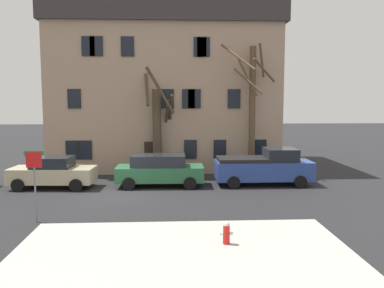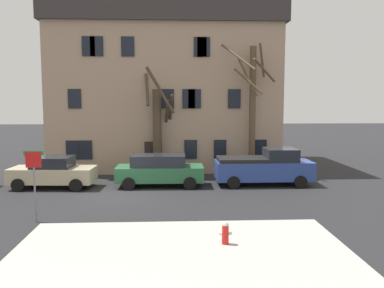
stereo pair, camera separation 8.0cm
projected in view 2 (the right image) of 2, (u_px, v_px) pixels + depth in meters
name	position (u px, v px, depth m)	size (l,w,h in m)	color
ground_plane	(118.00, 195.00, 20.33)	(120.00, 120.00, 0.00)	#262628
sidewalk_slab	(182.00, 252.00, 12.54)	(10.46, 6.06, 0.12)	#B7B5AD
building_main	(166.00, 87.00, 29.86)	(15.62, 9.46, 11.28)	tan
tree_bare_near	(158.00, 127.00, 25.09)	(1.90, 2.13, 6.70)	#4C3D2D
tree_bare_mid	(252.00, 105.00, 25.10)	(3.35, 2.30, 8.15)	brown
car_beige_sedan	(53.00, 172.00, 21.91)	(4.54, 2.27, 1.70)	#C6B793
car_green_wagon	(160.00, 170.00, 22.32)	(4.75, 2.10, 1.75)	#2D6B42
pickup_truck_blue	(264.00, 167.00, 22.74)	(5.33, 2.24, 2.04)	#2D4799
fire_hydrant	(225.00, 232.00, 13.08)	(0.42, 0.22, 0.74)	red
street_sign_pole	(34.00, 172.00, 15.65)	(0.76, 0.07, 2.80)	slate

